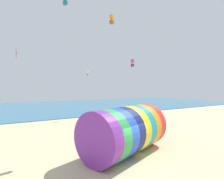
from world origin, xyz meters
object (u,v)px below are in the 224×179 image
at_px(giant_inflatable_tube, 126,130).
at_px(kite_orange_box, 112,19).
at_px(kite_handler, 155,129).
at_px(kite_white_box, 88,73).
at_px(kite_red_diamond, 16,51).
at_px(kite_cyan_box, 65,0).
at_px(kite_magenta_box, 132,63).
at_px(bystander_near_water, 129,121).

bearing_deg(giant_inflatable_tube, kite_orange_box, 85.50).
xyz_separation_m(kite_handler, kite_white_box, (-1.48, 13.94, 6.57)).
bearing_deg(kite_red_diamond, kite_orange_box, -50.88).
bearing_deg(kite_handler, kite_cyan_box, 147.92).
relative_size(giant_inflatable_tube, kite_orange_box, 9.43).
relative_size(giant_inflatable_tube, kite_handler, 4.69).
xyz_separation_m(giant_inflatable_tube, kite_handler, (5.10, 2.19, -0.92)).
xyz_separation_m(kite_red_diamond, kite_magenta_box, (15.76, -0.20, -0.18)).
xyz_separation_m(giant_inflatable_tube, kite_cyan_box, (-2.61, 7.02, 12.16)).
bearing_deg(kite_white_box, kite_red_diamond, -154.41).
distance_m(kite_orange_box, kite_cyan_box, 6.17).
relative_size(kite_white_box, kite_magenta_box, 0.70).
xyz_separation_m(kite_handler, kite_orange_box, (-4.91, 0.22, 10.08)).
distance_m(kite_white_box, kite_orange_box, 14.57).
relative_size(kite_handler, kite_magenta_box, 1.37).
bearing_deg(kite_handler, giant_inflatable_tube, -156.80).
bearing_deg(kite_red_diamond, bystander_near_water, -21.36).
xyz_separation_m(kite_magenta_box, bystander_near_water, (-3.90, -4.44, -7.90)).
bearing_deg(kite_cyan_box, kite_red_diamond, 136.29).
relative_size(giant_inflatable_tube, kite_white_box, 9.25).
distance_m(giant_inflatable_tube, kite_red_diamond, 14.93).
height_order(kite_magenta_box, kite_orange_box, kite_orange_box).
xyz_separation_m(kite_handler, bystander_near_water, (-0.12, 4.27, 0.08)).
distance_m(kite_orange_box, bystander_near_water, 11.81).
height_order(kite_magenta_box, kite_cyan_box, kite_cyan_box).
bearing_deg(kite_orange_box, kite_magenta_box, 44.31).
relative_size(giant_inflatable_tube, kite_red_diamond, 6.02).
relative_size(kite_magenta_box, bystander_near_water, 0.67).
bearing_deg(bystander_near_water, kite_white_box, 98.01).
height_order(giant_inflatable_tube, bystander_near_water, giant_inflatable_tube).
distance_m(kite_handler, kite_red_diamond, 17.01).
xyz_separation_m(kite_white_box, bystander_near_water, (1.36, -9.67, -6.48)).
bearing_deg(kite_magenta_box, giant_inflatable_tube, -129.19).
relative_size(kite_cyan_box, bystander_near_water, 0.58).
height_order(kite_red_diamond, bystander_near_water, kite_red_diamond).
bearing_deg(kite_orange_box, kite_red_diamond, 129.12).
distance_m(kite_magenta_box, kite_cyan_box, 13.16).
distance_m(kite_red_diamond, kite_magenta_box, 15.76).
xyz_separation_m(kite_orange_box, bystander_near_water, (4.80, 4.05, -10.00)).
relative_size(kite_white_box, bystander_near_water, 0.47).
distance_m(kite_red_diamond, kite_cyan_box, 7.69).
relative_size(kite_handler, kite_orange_box, 2.01).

